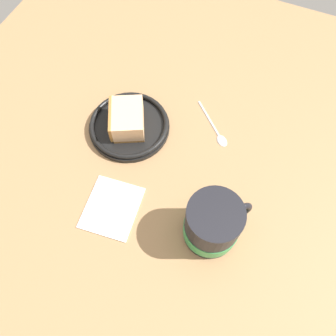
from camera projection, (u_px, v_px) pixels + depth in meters
ground_plane at (169, 156)px, 74.41cm from camera, size 111.83×111.83×3.14cm
small_plate at (129, 126)px, 74.89cm from camera, size 17.47×17.47×2.10cm
cake_slice at (127, 119)px, 72.67cm from camera, size 10.21×11.04×4.76cm
tea_mug at (213, 224)px, 60.81cm from camera, size 10.74×11.16×10.96cm
teaspoon at (217, 132)px, 74.94cm from camera, size 10.27×9.75×0.80cm
folded_napkin at (112, 207)px, 67.16cm from camera, size 11.15×12.43×0.60cm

